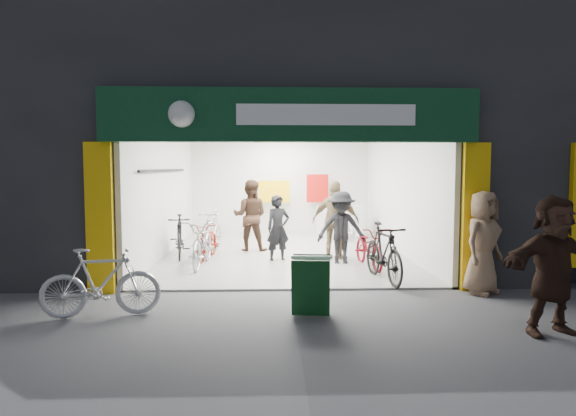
{
  "coord_description": "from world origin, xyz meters",
  "views": [
    {
      "loc": [
        -0.36,
        -8.87,
        2.17
      ],
      "look_at": [
        0.02,
        1.5,
        1.35
      ],
      "focal_mm": 32.0,
      "sensor_mm": 36.0,
      "label": 1
    }
  ],
  "objects": [
    {
      "name": "parked_bike",
      "position": [
        -2.8,
        -1.46,
        0.51
      ],
      "size": [
        1.75,
        0.8,
        1.01
      ],
      "primitive_type": "imported",
      "rotation": [
        0.0,
        0.0,
        1.77
      ],
      "color": "silver",
      "rests_on": "ground"
    },
    {
      "name": "bike_left_midfront",
      "position": [
        -2.5,
        3.37,
        0.52
      ],
      "size": [
        0.75,
        1.79,
        1.04
      ],
      "primitive_type": "imported",
      "rotation": [
        0.0,
        0.0,
        0.15
      ],
      "color": "black",
      "rests_on": "ground"
    },
    {
      "name": "bike_right_front",
      "position": [
        1.8,
        0.64,
        0.56
      ],
      "size": [
        0.79,
        1.93,
        1.13
      ],
      "primitive_type": "imported",
      "rotation": [
        0.0,
        0.0,
        0.14
      ],
      "color": "black",
      "rests_on": "ground"
    },
    {
      "name": "customer_d",
      "position": [
        1.19,
        2.96,
        0.93
      ],
      "size": [
        1.17,
        0.73,
        1.86
      ],
      "primitive_type": "imported",
      "rotation": [
        0.0,
        0.0,
        2.87
      ],
      "color": "olive",
      "rests_on": "ground"
    },
    {
      "name": "customer_c",
      "position": [
        1.24,
        2.38,
        0.82
      ],
      "size": [
        1.09,
        0.66,
        1.64
      ],
      "primitive_type": "imported",
      "rotation": [
        0.0,
        0.0,
        -0.05
      ],
      "color": "black",
      "rests_on": "ground"
    },
    {
      "name": "bike_left_midback",
      "position": [
        -1.8,
        3.09,
        0.45
      ],
      "size": [
        0.79,
        1.76,
        0.89
      ],
      "primitive_type": "imported",
      "rotation": [
        0.0,
        0.0,
        -0.12
      ],
      "color": "maroon",
      "rests_on": "ground"
    },
    {
      "name": "building",
      "position": [
        0.91,
        4.99,
        4.31
      ],
      "size": [
        17.0,
        10.27,
        8.0
      ],
      "color": "#232326",
      "rests_on": "ground"
    },
    {
      "name": "pedestrian_far",
      "position": [
        3.32,
        -2.45,
        0.91
      ],
      "size": [
        1.76,
        0.86,
        1.82
      ],
      "primitive_type": "imported",
      "rotation": [
        0.0,
        0.0,
        0.2
      ],
      "color": "#321F16",
      "rests_on": "ground"
    },
    {
      "name": "bike_left_front",
      "position": [
        -1.8,
        2.24,
        0.52
      ],
      "size": [
        0.79,
        2.02,
        1.05
      ],
      "primitive_type": "imported",
      "rotation": [
        0.0,
        0.0,
        -0.05
      ],
      "color": "#ACACB1",
      "rests_on": "ground"
    },
    {
      "name": "bike_right_back",
      "position": [
        1.99,
        5.33,
        0.48
      ],
      "size": [
        0.69,
        1.64,
        0.96
      ],
      "primitive_type": "imported",
      "rotation": [
        0.0,
        0.0,
        0.15
      ],
      "color": "silver",
      "rests_on": "ground"
    },
    {
      "name": "bike_left_back",
      "position": [
        -1.8,
        4.15,
        0.55
      ],
      "size": [
        0.74,
        1.87,
        1.09
      ],
      "primitive_type": "imported",
      "rotation": [
        0.0,
        0.0,
        -0.13
      ],
      "color": "#AFAEB3",
      "rests_on": "ground"
    },
    {
      "name": "pedestrian_near",
      "position": [
        3.3,
        -0.3,
        0.89
      ],
      "size": [
        1.03,
        0.97,
        1.77
      ],
      "primitive_type": "imported",
      "rotation": [
        0.0,
        0.0,
        0.65
      ],
      "color": "#927155",
      "rests_on": "ground"
    },
    {
      "name": "customer_a",
      "position": [
        -0.15,
        2.82,
        0.77
      ],
      "size": [
        0.66,
        0.55,
        1.54
      ],
      "primitive_type": "imported",
      "rotation": [
        0.0,
        0.0,
        0.39
      ],
      "color": "black",
      "rests_on": "ground"
    },
    {
      "name": "sandwich_board",
      "position": [
        0.25,
        -1.51,
        0.47
      ],
      "size": [
        0.61,
        0.63,
        0.86
      ],
      "rotation": [
        0.0,
        0.0,
        -0.11
      ],
      "color": "#10401B",
      "rests_on": "ground"
    },
    {
      "name": "customer_b",
      "position": [
        -0.85,
        4.28,
        0.92
      ],
      "size": [
        0.98,
        0.8,
        1.85
      ],
      "primitive_type": "imported",
      "rotation": [
        0.0,
        0.0,
        3.02
      ],
      "color": "#382419",
      "rests_on": "ground"
    },
    {
      "name": "ground",
      "position": [
        0.0,
        0.0,
        0.0
      ],
      "size": [
        60.0,
        60.0,
        0.0
      ],
      "primitive_type": "plane",
      "color": "#56565B",
      "rests_on": "ground"
    },
    {
      "name": "bike_right_mid",
      "position": [
        1.8,
        1.99,
        0.46
      ],
      "size": [
        0.81,
        1.8,
        0.91
      ],
      "primitive_type": "imported",
      "rotation": [
        0.0,
        0.0,
        0.12
      ],
      "color": "maroon",
      "rests_on": "ground"
    }
  ]
}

